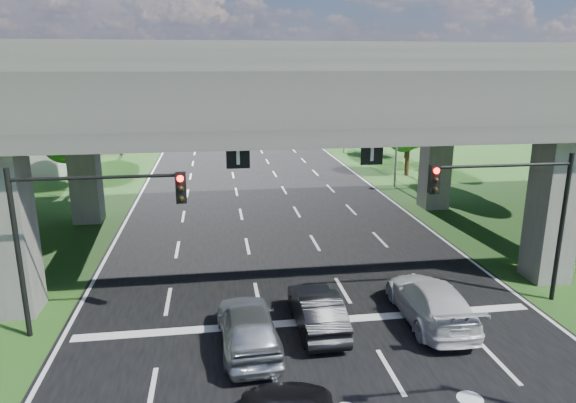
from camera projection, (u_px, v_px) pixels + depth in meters
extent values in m
plane|color=#234C18|center=(334.00, 378.00, 15.61)|extent=(160.00, 160.00, 0.00)
cube|color=black|center=(287.00, 258.00, 25.17)|extent=(18.00, 120.00, 0.03)
cube|color=#312F2D|center=(281.00, 90.00, 25.02)|extent=(80.00, 15.00, 2.00)
cube|color=#5A5853|center=(308.00, 56.00, 17.70)|extent=(80.00, 0.50, 1.00)
cube|color=#5A5853|center=(265.00, 60.00, 31.56)|extent=(80.00, 0.50, 1.00)
cube|color=#5A5853|center=(7.00, 225.00, 18.91)|extent=(1.60, 1.60, 7.00)
cube|color=#5A5853|center=(84.00, 164.00, 30.38)|extent=(1.60, 1.60, 7.00)
cube|color=#5A5853|center=(554.00, 202.00, 21.98)|extent=(1.60, 1.60, 7.00)
cube|color=#5A5853|center=(436.00, 155.00, 33.45)|extent=(1.60, 1.60, 7.00)
cube|color=black|center=(238.00, 157.00, 18.49)|extent=(0.85, 0.06, 0.85)
cube|color=black|center=(372.00, 153.00, 19.19)|extent=(0.85, 0.06, 0.85)
cylinder|color=black|center=(561.00, 229.00, 20.06)|extent=(0.18, 0.18, 6.00)
cylinder|color=black|center=(503.00, 166.00, 19.00)|extent=(5.50, 0.12, 0.12)
cube|color=black|center=(434.00, 179.00, 18.55)|extent=(0.35, 0.28, 1.05)
sphere|color=#FF0C05|center=(437.00, 171.00, 18.31)|extent=(0.22, 0.22, 0.22)
cylinder|color=black|center=(19.00, 255.00, 17.27)|extent=(0.18, 0.18, 6.00)
cylinder|color=black|center=(96.00, 178.00, 16.98)|extent=(5.50, 0.12, 0.12)
cube|color=black|center=(181.00, 188.00, 17.29)|extent=(0.35, 0.28, 1.05)
sphere|color=#FF0C05|center=(180.00, 179.00, 17.05)|extent=(0.22, 0.22, 0.22)
cylinder|color=gray|center=(398.00, 122.00, 38.73)|extent=(0.16, 0.16, 10.00)
cylinder|color=gray|center=(382.00, 58.00, 37.31)|extent=(3.00, 0.10, 0.10)
cube|color=gray|center=(362.00, 59.00, 37.12)|extent=(0.60, 0.25, 0.18)
cylinder|color=gray|center=(345.00, 106.00, 54.02)|extent=(0.16, 0.16, 10.00)
cylinder|color=gray|center=(332.00, 60.00, 52.60)|extent=(3.00, 0.10, 0.10)
cube|color=gray|center=(318.00, 61.00, 52.42)|extent=(0.60, 0.25, 0.18)
cylinder|color=black|center=(70.00, 170.00, 38.09)|extent=(0.36, 0.36, 3.30)
sphere|color=#1B4D14|center=(65.00, 129.00, 37.31)|extent=(4.50, 4.50, 4.50)
sphere|color=#1B4D14|center=(68.00, 111.00, 36.73)|extent=(3.60, 3.60, 3.60)
sphere|color=#1B4D14|center=(64.00, 141.00, 37.88)|extent=(3.30, 3.30, 3.30)
cylinder|color=black|center=(58.00, 156.00, 45.37)|extent=(0.36, 0.36, 2.86)
sphere|color=#1B4D14|center=(55.00, 126.00, 44.70)|extent=(3.90, 3.90, 3.90)
sphere|color=#1B4D14|center=(57.00, 113.00, 44.17)|extent=(3.12, 3.12, 3.12)
sphere|color=#1B4D14|center=(54.00, 135.00, 45.24)|extent=(2.86, 2.86, 2.86)
cylinder|color=black|center=(120.00, 138.00, 53.49)|extent=(0.36, 0.36, 3.52)
sphere|color=#1B4D14|center=(117.00, 107.00, 52.67)|extent=(4.80, 4.80, 4.80)
sphere|color=#1B4D14|center=(120.00, 93.00, 52.06)|extent=(3.84, 3.84, 3.84)
sphere|color=#1B4D14|center=(116.00, 117.00, 53.25)|extent=(3.52, 3.52, 3.52)
cylinder|color=black|center=(407.00, 158.00, 43.80)|extent=(0.36, 0.36, 3.08)
sphere|color=#1B4D14|center=(409.00, 125.00, 43.07)|extent=(4.20, 4.20, 4.20)
sphere|color=#1B4D14|center=(416.00, 110.00, 42.52)|extent=(3.36, 3.36, 3.36)
sphere|color=#1B4D14|center=(404.00, 134.00, 43.63)|extent=(3.08, 3.08, 3.08)
cylinder|color=black|center=(407.00, 144.00, 51.89)|extent=(0.36, 0.36, 2.86)
sphere|color=#1B4D14|center=(408.00, 118.00, 51.22)|extent=(3.90, 3.90, 3.90)
sphere|color=#1B4D14|center=(414.00, 107.00, 50.69)|extent=(3.12, 3.12, 3.12)
sphere|color=#1B4D14|center=(403.00, 126.00, 51.76)|extent=(2.86, 2.86, 2.86)
cylinder|color=black|center=(348.00, 133.00, 58.92)|extent=(0.36, 0.36, 3.30)
sphere|color=#1B4D14|center=(349.00, 106.00, 58.15)|extent=(4.50, 4.50, 4.50)
sphere|color=#1B4D14|center=(353.00, 94.00, 57.57)|extent=(3.60, 3.60, 3.60)
sphere|color=#1B4D14|center=(345.00, 114.00, 58.72)|extent=(3.30, 3.30, 3.30)
imported|color=#AAADB2|center=(248.00, 326.00, 17.00)|extent=(2.11, 4.77, 1.60)
imported|color=black|center=(317.00, 310.00, 18.30)|extent=(1.54, 4.30, 1.41)
imported|color=silver|center=(431.00, 301.00, 18.88)|extent=(2.31, 5.33, 1.53)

